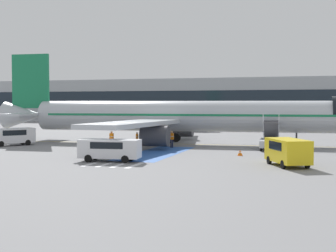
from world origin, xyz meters
The scene contains 18 objects.
ground_plane centered at (0.00, 0.00, 0.00)m, with size 600.00×600.00×0.00m, color slate.
apron_leadline_yellow centered at (-1.72, -0.72, 0.00)m, with size 0.20×80.05×0.01m, color gold.
apron_stand_patch_blue centered at (-1.72, -11.15, 0.00)m, with size 4.20×13.89×0.01m, color #2856A8.
apron_walkway_bar_0 centered at (-4.12, -19.99, 0.00)m, with size 0.44×3.60×0.01m, color silver.
apron_walkway_bar_1 centered at (-2.92, -19.99, 0.00)m, with size 0.44×3.60×0.01m, color silver.
apron_walkway_bar_2 centered at (-1.72, -19.99, 0.00)m, with size 0.44×3.60×0.01m, color silver.
apron_walkway_bar_3 centered at (-0.52, -19.99, 0.00)m, with size 0.44×3.60×0.01m, color silver.
airliner centered at (-2.44, -0.77, 3.27)m, with size 45.48×34.49×10.98m.
boarding_stairs_forward centered at (8.47, -4.36, 0.96)m, with size 2.53×5.35×3.79m.
fuel_tanker centered at (-7.95, 24.36, 1.80)m, with size 9.15×2.97×3.55m.
service_van_1 centered at (10.77, -17.01, 1.24)m, with size 3.79×4.85×2.07m.
service_van_2 centered at (-20.07, -8.16, 1.18)m, with size 4.49×5.04×1.96m.
service_van_3 centered at (-3.33, -18.45, 1.11)m, with size 5.15×2.41×1.83m.
ground_crew_0 centered at (-1.97, -5.30, 1.05)m, with size 0.44×0.24×1.82m.
ground_crew_1 centered at (-6.02, -5.19, 0.92)m, with size 0.42×0.49×1.61m.
ground_crew_2 centered at (-7.87, -7.92, 1.08)m, with size 0.47×0.32×1.86m.
traffic_cone_0 centered at (6.24, -10.86, 0.27)m, with size 0.48×0.48×0.54m.
terminal_building centered at (-11.77, 61.46, 5.44)m, with size 120.97×12.10×10.88m.
Camera 1 is at (12.52, -53.52, 4.76)m, focal length 50.00 mm.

